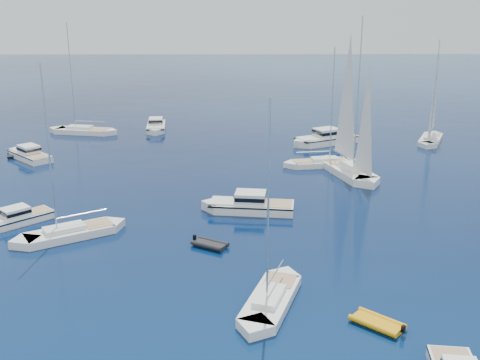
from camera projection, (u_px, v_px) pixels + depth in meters
name	position (u px, v px, depth m)	size (l,w,h in m)	color
ground	(249.00, 356.00, 33.23)	(400.00, 400.00, 0.00)	navy
motor_cruiser_left	(15.00, 224.00, 52.89)	(2.37, 7.76, 2.04)	white
motor_cruiser_centre	(248.00, 211.00, 56.12)	(2.98, 9.72, 2.55)	silver
motor_cruiser_far_l	(29.00, 159.00, 74.92)	(2.74, 8.95, 2.35)	white
motor_cruiser_distant	(325.00, 144.00, 82.78)	(3.36, 10.96, 2.88)	white
motor_cruiser_horizon	(156.00, 130.00, 91.74)	(2.84, 9.28, 2.44)	white
sailboat_fore	(271.00, 305.00, 38.82)	(2.61, 10.06, 14.78)	white
sailboat_mid_l	(70.00, 237.00, 50.01)	(2.76, 10.61, 15.60)	silver
sailboat_centre	(321.00, 166.00, 71.65)	(2.66, 10.22, 15.02)	silver
sailboat_sails_r	(348.00, 175.00, 68.06)	(3.34, 12.84, 18.88)	white
sailboat_far_l	(83.00, 133.00, 89.32)	(3.06, 11.77, 17.30)	silver
sailboat_sails_far	(430.00, 142.00, 83.86)	(2.69, 10.35, 15.22)	silver
tender_yellow	(377.00, 326.00, 36.28)	(1.93, 3.49, 0.95)	orange
tender_grey_near	(210.00, 247.00, 47.99)	(1.75, 3.10, 0.95)	black
tender_grey_far	(21.00, 156.00, 76.05)	(1.99, 3.63, 0.95)	black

